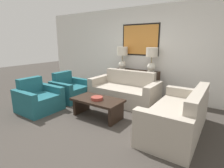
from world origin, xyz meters
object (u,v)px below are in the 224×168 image
Objects in this scene: table_lamp_left at (122,56)px; armchair_near_back_wall at (70,90)px; armchair_near_camera at (38,100)px; couch_by_back_wall at (124,92)px; decorative_bowl at (97,98)px; table_lamp_right at (152,57)px; couch_by_side at (178,117)px; console_table at (135,84)px; coffee_table at (98,104)px.

armchair_near_back_wall is (-0.98, -1.31, -0.95)m from table_lamp_left.
armchair_near_back_wall and armchair_near_camera have the same top height.
couch_by_back_wall is 1.59m from armchair_near_back_wall.
armchair_near_back_wall is at bearing 158.87° from decorative_bowl.
table_lamp_right is 2.61× the size of decorative_bowl.
couch_by_back_wall is 7.10× the size of decorative_bowl.
couch_by_side is at bearing 12.06° from decorative_bowl.
couch_by_side is at bearing -35.81° from table_lamp_left.
table_lamp_left is (-0.47, -0.00, 0.82)m from console_table.
decorative_bowl is (-0.47, -1.87, -0.77)m from table_lamp_right.
couch_by_side reaches higher than console_table.
couch_by_side reaches higher than decorative_bowl.
table_lamp_right is (0.47, -0.00, 0.82)m from console_table.
armchair_near_back_wall is (-1.45, -1.31, -0.14)m from console_table.
console_table is 0.95m from table_lamp_left.
couch_by_back_wall reaches higher than decorative_bowl.
decorative_bowl is (0.01, -1.87, 0.05)m from console_table.
console_table reaches higher than armchair_near_back_wall.
armchair_near_camera is (-0.98, -2.33, -0.95)m from table_lamp_left.
table_lamp_right reaches higher than armchair_near_camera.
armchair_near_camera is (-3.09, -0.81, -0.03)m from couch_by_side.
table_lamp_right is 0.37× the size of couch_by_side.
armchair_near_camera is (0.00, -1.02, 0.00)m from armchair_near_back_wall.
coffee_table is at bearing 19.61° from armchair_near_camera.
table_lamp_left reaches higher than couch_by_side.
couch_by_side is 1.68m from coffee_table.
couch_by_side is 3.20m from armchair_near_camera.
coffee_table is (-0.02, -1.15, 0.01)m from couch_by_back_wall.
couch_by_side is 1.67m from decorative_bowl.
table_lamp_left is 1.24m from couch_by_back_wall.
decorative_bowl is at bearing -63.58° from coffee_table.
armchair_near_back_wall is (-3.09, 0.22, -0.03)m from couch_by_side.
table_lamp_left is 2.70m from armchair_near_camera.
table_lamp_left reaches higher than armchair_near_camera.
table_lamp_right reaches higher than armchair_near_back_wall.
console_table is 1.87m from decorative_bowl.
console_table is 2.24m from couch_by_side.
couch_by_side is (2.11, -1.53, -0.93)m from table_lamp_left.
coffee_table is (-1.66, -0.29, 0.01)m from couch_by_side.
couch_by_back_wall is at bearing 48.80° from armchair_near_camera.
console_table is 1.57× the size of armchair_near_back_wall.
table_lamp_right is 2.52m from armchair_near_back_wall.
table_lamp_left is 0.77× the size of armchair_near_back_wall.
armchair_near_back_wall is at bearing 160.39° from coffee_table.
couch_by_back_wall is 2.21m from armchair_near_camera.
decorative_bowl is (-1.63, -0.35, 0.16)m from couch_by_side.
table_lamp_right is 0.37× the size of couch_by_back_wall.
couch_by_side reaches higher than armchair_near_camera.
console_table is at bearing 137.06° from couch_by_side.
couch_by_back_wall reaches higher than armchair_near_camera.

